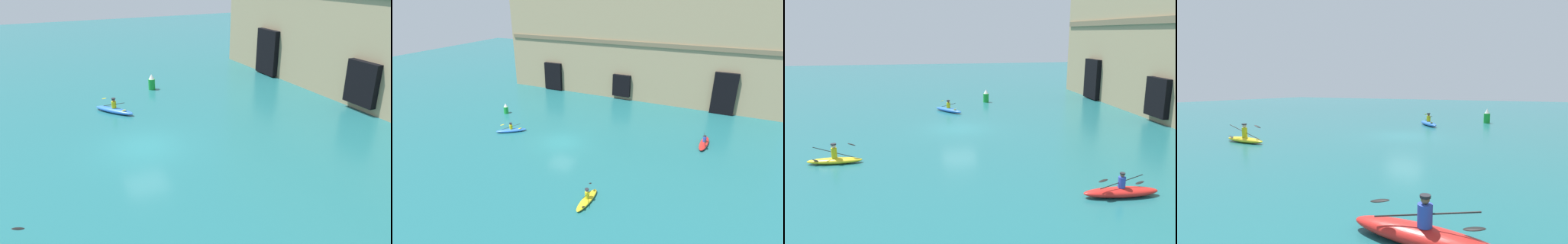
% 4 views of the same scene
% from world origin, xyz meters
% --- Properties ---
extents(ground_plane, '(120.00, 120.00, 0.00)m').
position_xyz_m(ground_plane, '(0.00, 0.00, 0.00)').
color(ground_plane, '#1E6066').
extents(cliff_bluff, '(39.04, 5.87, 16.92)m').
position_xyz_m(cliff_bluff, '(1.71, 18.50, 8.42)').
color(cliff_bluff, '#9E8966').
rests_on(cliff_bluff, ground).
extents(kayak_blue, '(2.99, 2.48, 1.08)m').
position_xyz_m(kayak_blue, '(-6.23, -0.20, 0.23)').
color(kayak_blue, blue).
rests_on(kayak_blue, ground).
extents(kayak_red, '(0.99, 3.43, 1.10)m').
position_xyz_m(kayak_red, '(13.27, 5.52, 0.24)').
color(kayak_red, red).
rests_on(kayak_red, ground).
extents(kayak_yellow, '(0.77, 2.96, 1.13)m').
position_xyz_m(kayak_yellow, '(6.57, -7.63, 0.22)').
color(kayak_yellow, yellow).
rests_on(kayak_yellow, ground).
extents(marker_buoy, '(0.56, 0.56, 1.31)m').
position_xyz_m(marker_buoy, '(-10.43, 4.06, 0.61)').
color(marker_buoy, green).
rests_on(marker_buoy, ground).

